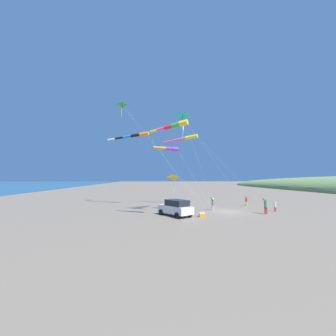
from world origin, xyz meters
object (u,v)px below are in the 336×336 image
Objects in this scene: kite_windsock_small_distant at (185,138)px; kite_windsock_long_streamer_right at (174,126)px; kite_windsock_orange_high_right at (133,136)px; person_bystander_far at (213,203)px; kite_delta_blue_topmost at (182,116)px; person_child_grey_jacket at (275,206)px; kite_delta_black_fish_shape at (122,105)px; parked_car at (176,208)px; person_adult_flyer at (266,205)px; kite_delta_striped_overhead at (174,178)px; kite_windsock_magenta_far_left at (169,149)px; cooler_box at (202,215)px; person_child_green_jacket at (246,200)px.

kite_windsock_long_streamer_right is (-3.28, -11.16, -0.79)m from kite_windsock_small_distant.
person_bystander_far is at bearing -25.96° from kite_windsock_orange_high_right.
kite_windsock_small_distant is at bearing 73.64° from kite_windsock_long_streamer_right.
kite_delta_blue_topmost is at bearing -102.28° from kite_windsock_small_distant.
person_child_grey_jacket is 0.08× the size of kite_delta_black_fish_shape.
person_adult_flyer is (10.94, 0.24, 0.10)m from parked_car.
kite_windsock_orange_high_right is at bearing 154.04° from person_bystander_far.
kite_delta_striped_overhead is 8.73m from kite_windsock_long_streamer_right.
kite_windsock_long_streamer_right is at bearing -97.42° from kite_delta_striped_overhead.
kite_windsock_small_distant reaches higher than kite_windsock_magenta_far_left.
person_adult_flyer is 11.91m from kite_delta_striped_overhead.
kite_windsock_small_distant reaches higher than cooler_box.
kite_windsock_small_distant reaches higher than parked_car.
kite_windsock_magenta_far_left is at bearing -161.02° from person_child_green_jacket.
person_bystander_far is 9.38m from kite_windsock_magenta_far_left.
kite_delta_black_fish_shape is at bearing 118.32° from kite_windsock_long_streamer_right.
parked_car reaches higher than person_child_grey_jacket.
kite_windsock_orange_high_right is 11.14m from kite_delta_blue_topmost.
parked_car is at bearing -171.20° from person_child_grey_jacket.
person_child_green_jacket is 20.34m from kite_windsock_orange_high_right.
kite_delta_blue_topmost is (0.48, -4.42, 7.20)m from kite_delta_striped_overhead.
kite_delta_blue_topmost is at bearing -51.31° from kite_delta_black_fish_shape.
person_child_green_jacket is 15.18m from kite_windsock_magenta_far_left.
cooler_box is at bearing -64.60° from kite_delta_striped_overhead.
person_child_green_jacket is 0.12× the size of kite_windsock_long_streamer_right.
person_child_grey_jacket is at bearing 8.80° from parked_car.
kite_windsock_orange_high_right is (-8.14, 0.40, 0.31)m from kite_windsock_small_distant.
person_bystander_far is 0.24× the size of kite_delta_striped_overhead.
person_child_grey_jacket is 7.91m from person_bystander_far.
person_adult_flyer reaches higher than person_bystander_far.
kite_windsock_magenta_far_left is at bearing -175.88° from person_bystander_far.
kite_delta_striped_overhead is 0.62× the size of kite_delta_blue_topmost.
kite_windsock_orange_high_right reaches higher than kite_windsock_long_streamer_right.
kite_delta_blue_topmost is at bearing -171.40° from person_child_grey_jacket.
parked_car is at bearing -144.36° from person_bystander_far.
cooler_box is at bearing -120.42° from person_bystander_far.
kite_windsock_long_streamer_right reaches higher than kite_windsock_magenta_far_left.
kite_delta_blue_topmost is (-11.38, -7.75, 10.74)m from person_child_green_jacket.
parked_car is 3.53× the size of person_child_grey_jacket.
kite_windsock_orange_high_right is 1.90× the size of kite_delta_striped_overhead.
parked_car is 2.99× the size of person_child_green_jacket.
person_bystander_far is 11.22m from kite_windsock_small_distant.
kite_windsock_magenta_far_left is (-0.70, -0.98, 3.82)m from kite_delta_striped_overhead.
kite_delta_black_fish_shape is (-1.81, 0.81, 5.09)m from kite_windsock_orange_high_right.
parked_car reaches higher than person_bystander_far.
kite_delta_black_fish_shape is at bearing 158.30° from person_child_grey_jacket.
cooler_box is at bearing -50.67° from kite_windsock_orange_high_right.
person_bystander_far is (-6.60, -3.89, 0.13)m from person_child_green_jacket.
kite_windsock_long_streamer_right reaches higher than kite_delta_striped_overhead.
person_child_grey_jacket is at bearing -79.77° from person_child_green_jacket.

